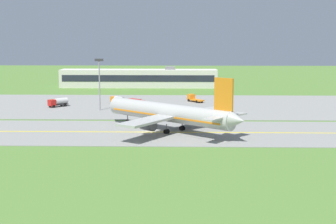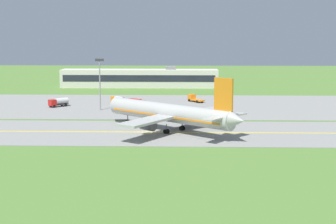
{
  "view_description": "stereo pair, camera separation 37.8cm",
  "coord_description": "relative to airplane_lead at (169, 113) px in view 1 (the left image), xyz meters",
  "views": [
    {
      "loc": [
        7.15,
        -103.53,
        20.71
      ],
      "look_at": [
        4.28,
        3.67,
        4.0
      ],
      "focal_mm": 51.6,
      "sensor_mm": 36.0,
      "label": 1
    },
    {
      "loc": [
        7.53,
        -103.52,
        20.71
      ],
      "look_at": [
        4.28,
        3.67,
        4.0
      ],
      "focal_mm": 51.6,
      "sensor_mm": 36.0,
      "label": 2
    }
  ],
  "objects": [
    {
      "name": "service_truck_baggage",
      "position": [
        6.6,
        49.27,
        -2.95
      ],
      "size": [
        5.51,
        6.34,
        2.59
      ],
      "color": "orange",
      "rests_on": "ground"
    },
    {
      "name": "service_truck_catering",
      "position": [
        -16.92,
        42.21,
        -2.6
      ],
      "size": [
        5.38,
        5.95,
        2.65
      ],
      "color": "orange",
      "rests_on": "ground"
    },
    {
      "name": "taxiway_centreline",
      "position": [
        -4.65,
        -1.35,
        -4.03
      ],
      "size": [
        220.0,
        0.6,
        0.01
      ],
      "primitive_type": "cube",
      "color": "yellow",
      "rests_on": "taxiway_strip"
    },
    {
      "name": "airplane_lead",
      "position": [
        0.0,
        0.0,
        0.0
      ],
      "size": [
        32.69,
        29.62,
        12.7
      ],
      "color": "#ADADA8",
      "rests_on": "ground"
    },
    {
      "name": "taxiway_strip",
      "position": [
        -4.65,
        -1.35,
        -4.08
      ],
      "size": [
        240.0,
        28.0,
        0.1
      ],
      "primitive_type": "cube",
      "color": "gray",
      "rests_on": "ground"
    },
    {
      "name": "ground_plane",
      "position": [
        -4.65,
        -1.35,
        -4.13
      ],
      "size": [
        500.0,
        500.0,
        0.0
      ],
      "primitive_type": "plane",
      "color": "#517A33"
    },
    {
      "name": "terminal_building",
      "position": [
        -14.94,
        94.94,
        -0.42
      ],
      "size": [
        64.74,
        9.51,
        8.59
      ],
      "color": "beige",
      "rests_on": "ground"
    },
    {
      "name": "apron_pad",
      "position": [
        5.35,
        40.65,
        -4.08
      ],
      "size": [
        140.0,
        52.0,
        0.1
      ],
      "primitive_type": "cube",
      "color": "gray",
      "rests_on": "ground"
    },
    {
      "name": "apron_light_mast",
      "position": [
        -20.49,
        30.29,
        5.19
      ],
      "size": [
        2.4,
        0.5,
        14.7
      ],
      "color": "gray",
      "rests_on": "ground"
    },
    {
      "name": "service_truck_pushback",
      "position": [
        -34.13,
        36.71,
        -2.6
      ],
      "size": [
        5.66,
        5.72,
        2.65
      ],
      "color": "red",
      "rests_on": "ground"
    },
    {
      "name": "service_truck_fuel",
      "position": [
        -10.72,
        35.44,
        -2.6
      ],
      "size": [
        5.89,
        5.46,
        2.6
      ],
      "color": "red",
      "rests_on": "ground"
    }
  ]
}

